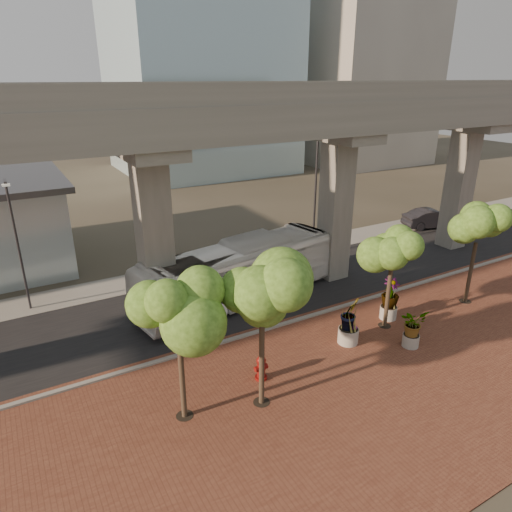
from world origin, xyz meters
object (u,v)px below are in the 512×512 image
planter_front (413,325)px  fire_hydrant (261,367)px  parked_car (432,219)px  transit_bus (239,273)px

planter_front → fire_hydrant: bearing=169.8°
fire_hydrant → parked_car: bearing=25.2°
transit_bus → parked_car: size_ratio=2.56×
transit_bus → planter_front: size_ratio=6.50×
transit_bus → parked_car: (21.59, 4.15, -0.98)m
fire_hydrant → planter_front: 7.98m
transit_bus → parked_car: bearing=-88.8°
transit_bus → planter_front: transit_bus is taller
planter_front → parked_car: bearing=37.9°
transit_bus → fire_hydrant: bearing=149.5°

